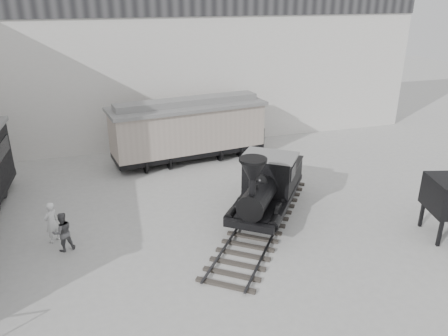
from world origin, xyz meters
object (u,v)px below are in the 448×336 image
object	(u,v)px
visitor_a	(52,222)
locomotive	(267,190)
boxcar	(188,128)
visitor_b	(63,232)

from	to	relation	value
visitor_a	locomotive	bearing A→B (deg)	132.92
boxcar	visitor_b	size ratio (longest dim) A/B	5.85
locomotive	visitor_b	size ratio (longest dim) A/B	5.73
visitor_b	visitor_a	bearing A→B (deg)	-78.39
visitor_a	visitor_b	world-z (taller)	visitor_a
visitor_b	locomotive	bearing A→B (deg)	165.29
visitor_a	visitor_b	size ratio (longest dim) A/B	1.08
locomotive	boxcar	size ratio (longest dim) A/B	0.98
locomotive	boxcar	world-z (taller)	boxcar
visitor_b	boxcar	bearing A→B (deg)	-146.45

